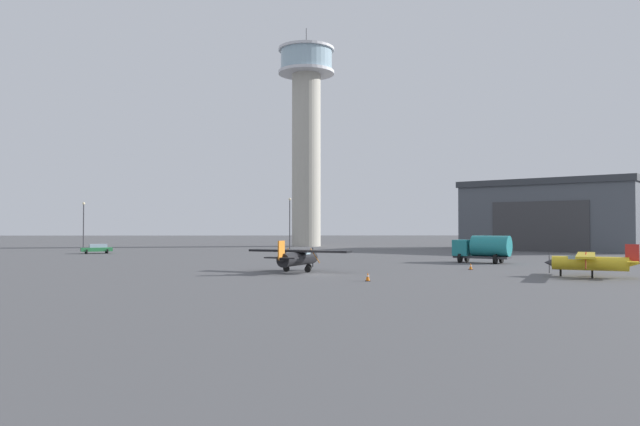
# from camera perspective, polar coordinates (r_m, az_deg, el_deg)

# --- Properties ---
(ground_plane) EXTENTS (400.00, 400.00, 0.00)m
(ground_plane) POSITION_cam_1_polar(r_m,az_deg,el_deg) (50.24, -0.14, -5.81)
(ground_plane) COLOR #545456
(control_tower) EXTENTS (11.01, 11.01, 43.09)m
(control_tower) POSITION_cam_1_polar(r_m,az_deg,el_deg) (119.56, -1.31, 8.19)
(control_tower) COLOR #B2AD9E
(control_tower) RESTS_ON ground_plane
(hangar) EXTENTS (32.89, 31.63, 11.44)m
(hangar) POSITION_cam_1_polar(r_m,az_deg,el_deg) (107.46, 21.52, -0.22)
(hangar) COLOR #4C5159
(hangar) RESTS_ON ground_plane
(airplane_black) EXTENTS (9.10, 7.25, 2.78)m
(airplane_black) POSITION_cam_1_polar(r_m,az_deg,el_deg) (52.31, -2.15, -4.20)
(airplane_black) COLOR black
(airplane_black) RESTS_ON ground_plane
(airplane_yellow) EXTENTS (6.79, 8.51, 2.62)m
(airplane_yellow) POSITION_cam_1_polar(r_m,az_deg,el_deg) (51.50, 24.29, -4.22)
(airplane_yellow) COLOR gold
(airplane_yellow) RESTS_ON ground_plane
(truck_fuel_tanker_teal) EXTENTS (6.18, 5.27, 2.97)m
(truck_fuel_tanker_teal) POSITION_cam_1_polar(r_m,az_deg,el_deg) (67.40, 15.22, -3.20)
(truck_fuel_tanker_teal) COLOR #38383D
(truck_fuel_tanker_teal) RESTS_ON ground_plane
(car_green) EXTENTS (4.63, 3.50, 1.37)m
(car_green) POSITION_cam_1_polar(r_m,az_deg,el_deg) (93.00, -20.39, -3.16)
(car_green) COLOR #287A42
(car_green) RESTS_ON ground_plane
(light_post_west) EXTENTS (0.44, 0.44, 7.88)m
(light_post_west) POSITION_cam_1_polar(r_m,az_deg,el_deg) (105.44, -21.51, -0.74)
(light_post_west) COLOR #38383D
(light_post_west) RESTS_ON ground_plane
(light_post_centre) EXTENTS (0.44, 0.44, 8.87)m
(light_post_centre) POSITION_cam_1_polar(r_m,az_deg,el_deg) (104.32, -2.88, -0.53)
(light_post_centre) COLOR #38383D
(light_post_centre) RESTS_ON ground_plane
(traffic_cone_near_left) EXTENTS (0.36, 0.36, 0.61)m
(traffic_cone_near_left) POSITION_cam_1_polar(r_m,az_deg,el_deg) (56.78, 14.11, -4.94)
(traffic_cone_near_left) COLOR black
(traffic_cone_near_left) RESTS_ON ground_plane
(traffic_cone_near_right) EXTENTS (0.36, 0.36, 0.65)m
(traffic_cone_near_right) POSITION_cam_1_polar(r_m,az_deg,el_deg) (43.93, 4.56, -6.04)
(traffic_cone_near_right) COLOR black
(traffic_cone_near_right) RESTS_ON ground_plane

